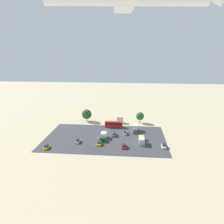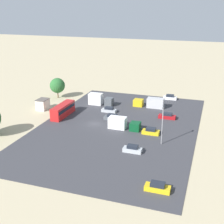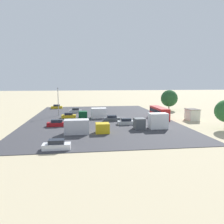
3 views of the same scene
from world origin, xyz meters
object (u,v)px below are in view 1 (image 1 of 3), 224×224
object	(u,v)px
parked_car_0	(125,133)
parked_car_3	(164,146)
parked_car_2	(99,143)
parked_car_1	(46,147)
parked_truck_2	(142,140)
parked_car_6	(78,141)
parked_truck_0	(103,136)
shed_building	(120,120)
parked_car_4	(124,146)
parked_car_5	(114,135)
bus	(114,124)
parked_truck_1	(136,129)

from	to	relation	value
parked_car_0	parked_car_3	size ratio (longest dim) A/B	0.98
parked_car_2	parked_car_0	bearing A→B (deg)	-128.68
parked_car_1	parked_truck_2	bearing A→B (deg)	-166.40
parked_car_1	parked_car_6	xyz separation A→B (m)	(-12.69, -7.82, 0.00)
parked_truck_0	parked_truck_2	world-z (taller)	parked_truck_2
shed_building	parked_car_0	distance (m)	19.93
parked_car_4	parked_truck_0	xyz separation A→B (m)	(10.92, -9.51, 0.65)
parked_car_5	parked_truck_0	world-z (taller)	parked_truck_0
parked_car_3	parked_car_6	world-z (taller)	parked_car_3
parked_car_3	parked_car_6	bearing A→B (deg)	177.72
shed_building	parked_car_2	distance (m)	35.33
shed_building	parked_truck_0	distance (m)	27.79
parked_car_3	parked_car_5	distance (m)	26.80
parked_car_0	parked_car_2	xyz separation A→B (m)	(11.91, 14.88, 0.01)
parked_car_0	parked_car_2	world-z (taller)	parked_car_2
parked_car_0	parked_truck_2	xyz separation A→B (m)	(-8.28, 10.48, 0.72)
parked_car_1	parked_car_6	distance (m)	14.91
bus	parked_car_6	xyz separation A→B (m)	(15.48, 24.37, -1.14)
parked_car_0	parked_car_1	bearing A→B (deg)	-149.26
parked_car_4	parked_truck_1	size ratio (longest dim) A/B	0.61
bus	parked_car_4	distance (m)	28.98
parked_car_2	shed_building	bearing A→B (deg)	-103.09
parked_truck_1	parked_truck_0	bearing A→B (deg)	37.15
parked_car_5	parked_car_2	bearing A→B (deg)	62.17
parked_car_2	parked_truck_2	xyz separation A→B (m)	(-20.19, -4.40, 0.71)
parked_truck_0	parked_truck_1	xyz separation A→B (m)	(-16.44, -12.46, 0.28)
parked_car_2	parked_truck_1	size ratio (longest dim) A/B	0.54
parked_car_0	parked_truck_1	bearing A→B (deg)	42.37
parked_car_6	parked_car_2	bearing A→B (deg)	-8.73
bus	parked_truck_0	world-z (taller)	bus
parked_car_2	parked_truck_0	world-z (taller)	parked_truck_0
parked_car_2	parked_car_3	size ratio (longest dim) A/B	0.94
parked_car_1	parked_car_2	distance (m)	24.26
bus	parked_car_1	world-z (taller)	bus
parked_truck_1	parked_truck_2	size ratio (longest dim) A/B	0.83
parked_truck_0	parked_car_2	bearing A→B (deg)	82.15
parked_car_1	parked_truck_2	size ratio (longest dim) A/B	0.47
parked_car_3	parked_car_4	size ratio (longest dim) A/B	0.94
parked_truck_0	parked_truck_2	distance (m)	19.41
parked_truck_0	bus	bearing A→B (deg)	-101.20
parked_car_6	parked_truck_0	world-z (taller)	parked_truck_0
parked_car_6	parked_truck_2	distance (m)	31.10
parked_car_3	parked_car_5	size ratio (longest dim) A/B	0.99
parked_car_6	parked_truck_1	world-z (taller)	parked_truck_1
parked_truck_2	bus	bearing A→B (deg)	125.61
shed_building	parked_truck_2	distance (m)	32.38
parked_car_5	parked_car_6	world-z (taller)	parked_car_6
parked_truck_1	shed_building	bearing A→B (deg)	-56.74
shed_building	parked_car_0	xyz separation A→B (m)	(-3.91, 19.52, -0.89)
bus	parked_car_2	xyz separation A→B (m)	(4.70, 26.03, -1.15)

